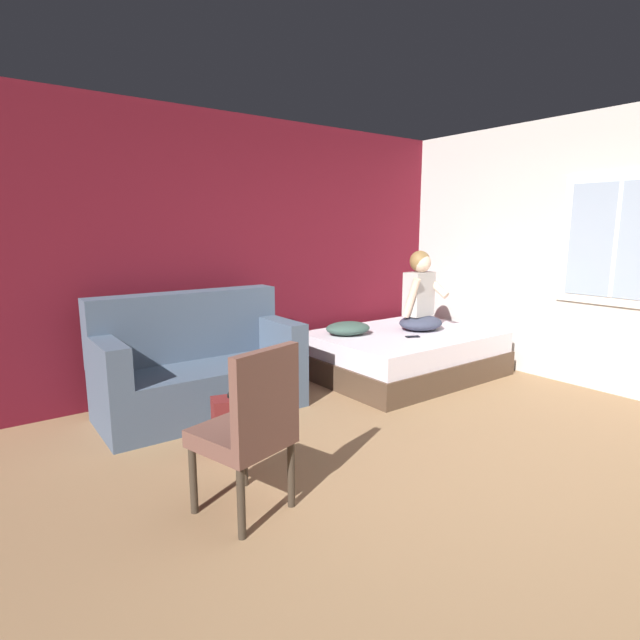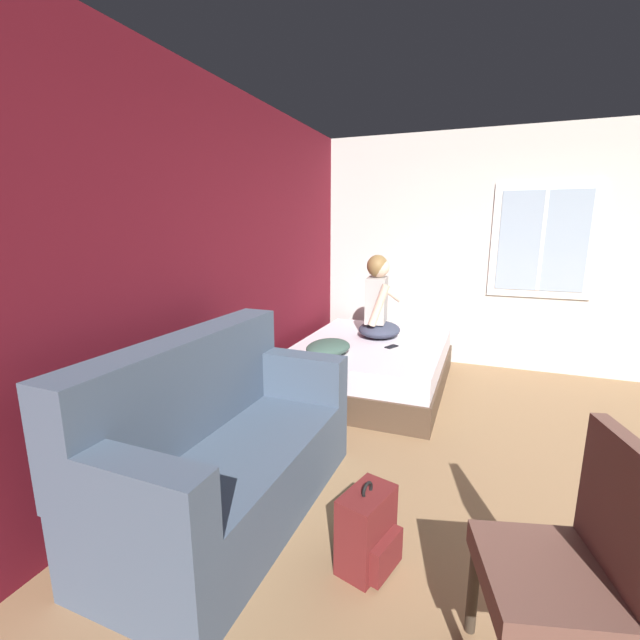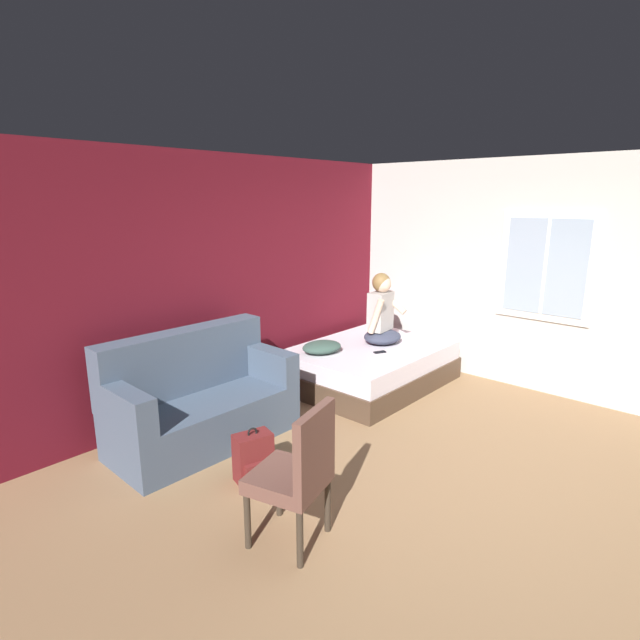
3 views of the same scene
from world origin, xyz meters
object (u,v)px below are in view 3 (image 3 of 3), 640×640
object	(u,v)px
backpack	(254,458)
cell_phone	(380,352)
side_chair	(297,470)
throw_pillow	(322,347)
couch	(199,401)
bed	(370,365)
person_seated	(382,315)

from	to	relation	value
backpack	cell_phone	bearing A→B (deg)	9.35
cell_phone	backpack	bearing A→B (deg)	-55.59
side_chair	cell_phone	distance (m)	2.82
throw_pillow	cell_phone	bearing A→B (deg)	-46.94
couch	cell_phone	distance (m)	2.21
bed	throw_pillow	xyz separation A→B (m)	(-0.58, 0.27, 0.31)
couch	cell_phone	xyz separation A→B (m)	(2.14, -0.54, 0.09)
couch	throw_pillow	world-z (taller)	couch
bed	throw_pillow	distance (m)	0.72
bed	person_seated	size ratio (longest dim) A/B	2.23
cell_phone	side_chair	bearing A→B (deg)	-40.41
bed	side_chair	bearing A→B (deg)	-152.52
bed	cell_phone	world-z (taller)	cell_phone
bed	couch	size ratio (longest dim) A/B	1.14
couch	bed	bearing A→B (deg)	-7.87
couch	backpack	bearing A→B (deg)	-97.73
person_seated	throw_pillow	bearing A→B (deg)	161.69
bed	side_chair	distance (m)	3.04
couch	person_seated	size ratio (longest dim) A/B	1.96
couch	side_chair	xyz separation A→B (m)	(-0.43, -1.71, 0.14)
side_chair	backpack	size ratio (longest dim) A/B	2.14
backpack	cell_phone	size ratio (longest dim) A/B	3.18
side_chair	person_seated	xyz separation A→B (m)	(2.91, 1.40, 0.30)
bed	cell_phone	size ratio (longest dim) A/B	13.55
side_chair	backpack	xyz separation A→B (m)	(0.30, 0.80, -0.34)
couch	person_seated	world-z (taller)	person_seated
throw_pillow	person_seated	bearing A→B (deg)	-18.31
throw_pillow	cell_phone	xyz separation A→B (m)	(0.46, -0.50, -0.07)
cell_phone	bed	bearing A→B (deg)	176.99
side_chair	backpack	bearing A→B (deg)	69.19
bed	cell_phone	xyz separation A→B (m)	(-0.12, -0.23, 0.25)
backpack	throw_pillow	bearing A→B (deg)	25.78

